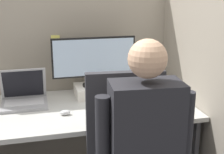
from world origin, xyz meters
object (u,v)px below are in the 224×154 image
Objects in this scene: monitor at (94,59)px; carrot_toy at (116,112)px; paper_box at (95,90)px; stapler at (167,89)px; laptop at (24,98)px; coffee_mug at (141,84)px.

monitor is 4.06× the size of carrot_toy.
stapler is at bearing -6.34° from paper_box.
paper_box reaches higher than stapler.
paper_box is 0.47× the size of monitor.
paper_box is 0.56m from stapler.
laptop is 2.04× the size of carrot_toy.
paper_box is 0.42m from carrot_toy.
monitor is 1.99× the size of laptop.
stapler is 0.21m from coffee_mug.
stapler is (0.56, -0.06, -0.01)m from paper_box.
monitor is 6.52× the size of coffee_mug.
coffee_mug reaches higher than carrot_toy.
stapler reaches higher than carrot_toy.
coffee_mug is (-0.17, 0.11, 0.02)m from stapler.
stapler is at bearing 34.94° from carrot_toy.
laptop is 3.28× the size of coffee_mug.
carrot_toy is (-0.50, -0.35, -0.00)m from stapler.
laptop is 0.66m from carrot_toy.
paper_box is at bearing 7.84° from laptop.
stapler is at bearing 0.42° from laptop.
stapler is 0.80× the size of carrot_toy.
coffee_mug is at bearing 147.18° from stapler.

